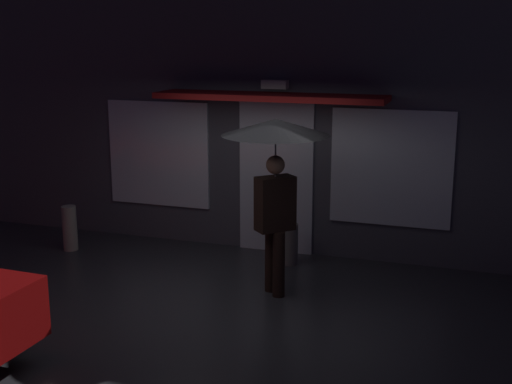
% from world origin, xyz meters
% --- Properties ---
extents(ground_plane, '(18.00, 18.00, 0.00)m').
position_xyz_m(ground_plane, '(0.00, 0.00, 0.00)').
color(ground_plane, '#2D2D33').
extents(building_facade, '(10.39, 1.00, 3.70)m').
position_xyz_m(building_facade, '(-0.00, 2.34, 1.84)').
color(building_facade, '#4C4C56').
rests_on(building_facade, ground).
extents(person_with_umbrella, '(1.29, 1.29, 2.17)m').
position_xyz_m(person_with_umbrella, '(0.49, 0.57, 1.76)').
color(person_with_umbrella, black).
rests_on(person_with_umbrella, ground).
extents(sidewalk_bollard, '(0.22, 0.22, 0.58)m').
position_xyz_m(sidewalk_bollard, '(0.37, 1.67, 0.29)').
color(sidewalk_bollard, slate).
rests_on(sidewalk_bollard, ground).
extents(sidewalk_bollard_2, '(0.21, 0.21, 0.67)m').
position_xyz_m(sidewalk_bollard_2, '(-2.90, 1.24, 0.33)').
color(sidewalk_bollard_2, '#9E998E').
rests_on(sidewalk_bollard_2, ground).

